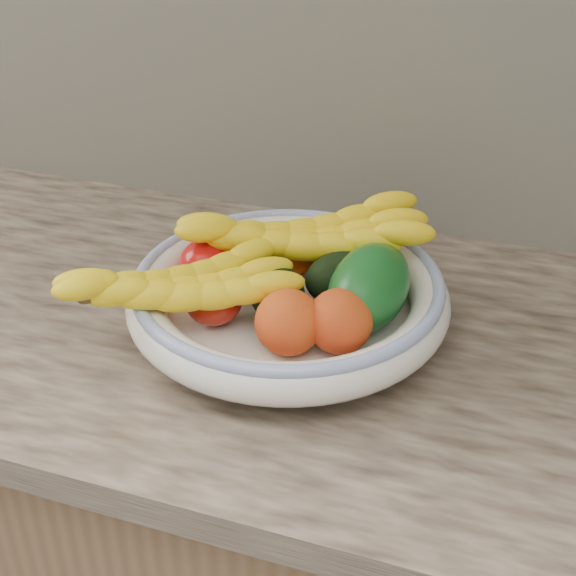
# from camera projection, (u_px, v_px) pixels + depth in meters

# --- Properties ---
(kitchen_counter) EXTENTS (2.44, 0.66, 1.40)m
(kitchen_counter) POSITION_uv_depth(u_px,v_px,m) (293.00, 553.00, 1.24)
(kitchen_counter) COLOR brown
(kitchen_counter) RESTS_ON ground
(fruit_bowl) EXTENTS (0.39, 0.39, 0.08)m
(fruit_bowl) POSITION_uv_depth(u_px,v_px,m) (288.00, 296.00, 0.97)
(fruit_bowl) COLOR white
(fruit_bowl) RESTS_ON kitchen_counter
(clementine_back_left) EXTENTS (0.05, 0.05, 0.05)m
(clementine_back_left) POSITION_uv_depth(u_px,v_px,m) (296.00, 255.00, 1.05)
(clementine_back_left) COLOR #F54E05
(clementine_back_left) RESTS_ON fruit_bowl
(clementine_back_right) EXTENTS (0.07, 0.07, 0.05)m
(clementine_back_right) POSITION_uv_depth(u_px,v_px,m) (337.00, 252.00, 1.05)
(clementine_back_right) COLOR #FF5F05
(clementine_back_right) RESTS_ON fruit_bowl
(tomato_left) EXTENTS (0.08, 0.08, 0.07)m
(tomato_left) POSITION_uv_depth(u_px,v_px,m) (208.00, 264.00, 1.01)
(tomato_left) COLOR red
(tomato_left) RESTS_ON fruit_bowl
(tomato_near_left) EXTENTS (0.08, 0.08, 0.06)m
(tomato_near_left) POSITION_uv_depth(u_px,v_px,m) (213.00, 299.00, 0.94)
(tomato_near_left) COLOR #A0180B
(tomato_near_left) RESTS_ON fruit_bowl
(avocado_center) EXTENTS (0.11, 0.12, 0.07)m
(avocado_center) POSITION_uv_depth(u_px,v_px,m) (277.00, 293.00, 0.95)
(avocado_center) COLOR black
(avocado_center) RESTS_ON fruit_bowl
(avocado_right) EXTENTS (0.11, 0.12, 0.07)m
(avocado_right) POSITION_uv_depth(u_px,v_px,m) (342.00, 277.00, 0.98)
(avocado_right) COLOR black
(avocado_right) RESTS_ON fruit_bowl
(green_mango) EXTENTS (0.13, 0.15, 0.12)m
(green_mango) POSITION_uv_depth(u_px,v_px,m) (369.00, 288.00, 0.93)
(green_mango) COLOR #0E4B17
(green_mango) RESTS_ON fruit_bowl
(peach_front) EXTENTS (0.09, 0.09, 0.08)m
(peach_front) POSITION_uv_depth(u_px,v_px,m) (288.00, 322.00, 0.89)
(peach_front) COLOR orange
(peach_front) RESTS_ON fruit_bowl
(peach_right) EXTENTS (0.08, 0.08, 0.07)m
(peach_right) POSITION_uv_depth(u_px,v_px,m) (340.00, 321.00, 0.89)
(peach_right) COLOR orange
(peach_right) RESTS_ON fruit_bowl
(banana_bunch_back) EXTENTS (0.35, 0.25, 0.09)m
(banana_bunch_back) POSITION_uv_depth(u_px,v_px,m) (303.00, 242.00, 1.00)
(banana_bunch_back) COLOR yellow
(banana_bunch_back) RESTS_ON fruit_bowl
(banana_bunch_front) EXTENTS (0.30, 0.27, 0.08)m
(banana_bunch_front) POSITION_uv_depth(u_px,v_px,m) (179.00, 292.00, 0.91)
(banana_bunch_front) COLOR yellow
(banana_bunch_front) RESTS_ON fruit_bowl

